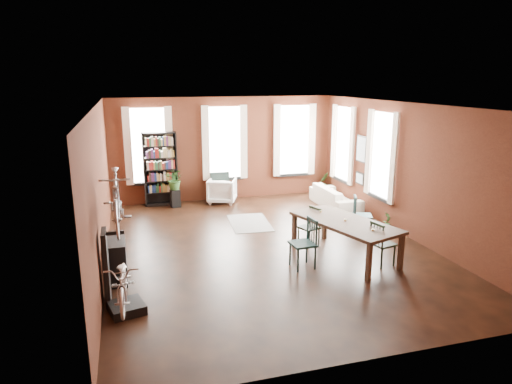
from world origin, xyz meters
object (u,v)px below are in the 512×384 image
object	(u,v)px
bookshelf	(161,169)
white_armchair	(222,189)
dining_chair_b	(309,227)
plant_stand	(175,198)
bike_trainer	(127,308)
dining_chair_c	(383,243)
console_table	(116,261)
dining_chair_d	(362,216)
dining_chair_a	(303,244)
bicycle_floor	(122,262)
dining_table	(344,239)
cream_sofa	(336,194)

from	to	relation	value
bookshelf	white_armchair	bearing A→B (deg)	-8.34
dining_chair_b	plant_stand	bearing A→B (deg)	-167.83
bike_trainer	plant_stand	bearing A→B (deg)	76.56
dining_chair_b	white_armchair	bearing A→B (deg)	175.12
dining_chair_c	console_table	world-z (taller)	dining_chair_c
console_table	dining_chair_d	bearing A→B (deg)	10.64
dining_chair_a	bicycle_floor	bearing A→B (deg)	-79.50
dining_chair_b	plant_stand	xyz separation A→B (m)	(-2.59, 4.11, -0.18)
dining_chair_a	dining_chair_b	size ratio (longest dim) A/B	1.15
bookshelf	plant_stand	size ratio (longest dim) A/B	4.16
dining_chair_c	console_table	xyz separation A→B (m)	(-5.26, 0.73, -0.06)
dining_table	bicycle_floor	size ratio (longest dim) A/B	1.63
dining_table	plant_stand	distance (m)	5.84
dining_table	bookshelf	size ratio (longest dim) A/B	1.10
dining_chair_a	white_armchair	world-z (taller)	dining_chair_a
dining_chair_a	bike_trainer	size ratio (longest dim) A/B	1.88
white_armchair	bike_trainer	distance (m)	6.91
bookshelf	console_table	bearing A→B (deg)	-103.83
dining_chair_c	dining_chair_d	distance (m)	1.89
white_armchair	console_table	world-z (taller)	white_armchair
dining_chair_a	dining_chair_c	xyz separation A→B (m)	(1.62, -0.33, -0.05)
bicycle_floor	bike_trainer	bearing A→B (deg)	15.40
dining_chair_b	bookshelf	bearing A→B (deg)	-166.66
dining_chair_c	console_table	size ratio (longest dim) A/B	1.16
dining_chair_a	white_armchair	xyz separation A→B (m)	(-0.55, 5.33, -0.09)
plant_stand	dining_chair_d	bearing A→B (deg)	-42.07
cream_sofa	console_table	world-z (taller)	cream_sofa
console_table	bike_trainer	bearing A→B (deg)	-82.69
dining_chair_b	bookshelf	distance (m)	5.40
dining_chair_a	bookshelf	bearing A→B (deg)	-161.66
dining_chair_a	console_table	distance (m)	3.66
dining_chair_b	console_table	xyz separation A→B (m)	(-4.23, -0.72, -0.04)
dining_chair_c	console_table	bearing A→B (deg)	68.92
bookshelf	cream_sofa	xyz separation A→B (m)	(4.95, -1.70, -0.69)
dining_chair_d	bike_trainer	size ratio (longest dim) A/B	1.78
bookshelf	dining_chair_c	bearing A→B (deg)	-56.12
dining_chair_b	white_armchair	world-z (taller)	dining_chair_b
white_armchair	bookshelf	bearing A→B (deg)	13.69
dining_chair_b	bike_trainer	distance (m)	4.56
dining_table	dining_chair_c	xyz separation A→B (m)	(0.58, -0.57, 0.05)
dining_table	dining_chair_c	distance (m)	0.81
dining_chair_b	plant_stand	world-z (taller)	dining_chair_b
dining_chair_c	bookshelf	distance (m)	7.17
dining_table	bike_trainer	size ratio (longest dim) A/B	4.47
cream_sofa	bicycle_floor	bearing A→B (deg)	128.45
bike_trainer	cream_sofa	bearing A→B (deg)	38.52
dining_table	dining_chair_a	xyz separation A→B (m)	(-1.05, -0.24, 0.10)
cream_sofa	bicycle_floor	distance (m)	7.78
cream_sofa	bike_trainer	xyz separation A→B (m)	(-6.06, -4.82, -0.33)
bookshelf	cream_sofa	distance (m)	5.28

